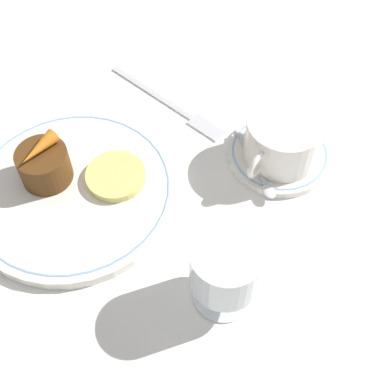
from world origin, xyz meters
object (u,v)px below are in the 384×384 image
object	(u,v)px
coffee_cup	(283,138)
fork	(177,108)
wine_glass	(226,269)
dessert_cake	(44,166)
dinner_plate	(73,191)

from	to	relation	value
coffee_cup	fork	distance (m)	0.16
wine_glass	fork	size ratio (longest dim) A/B	0.48
fork	wine_glass	bearing A→B (deg)	50.18
fork	dessert_cake	world-z (taller)	dessert_cake
wine_glass	dessert_cake	distance (m)	0.26
coffee_cup	dinner_plate	bearing A→B (deg)	-38.42
fork	dessert_cake	xyz separation A→B (m)	(0.19, -0.04, 0.03)
dinner_plate	coffee_cup	xyz separation A→B (m)	(-0.20, 0.16, 0.03)
coffee_cup	fork	size ratio (longest dim) A/B	0.60
coffee_cup	wine_glass	bearing A→B (deg)	16.69
fork	dessert_cake	size ratio (longest dim) A/B	3.29
wine_glass	dessert_cake	size ratio (longest dim) A/B	1.57
wine_glass	fork	bearing A→B (deg)	-129.82
wine_glass	dessert_cake	world-z (taller)	wine_glass
dinner_plate	fork	bearing A→B (deg)	178.40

